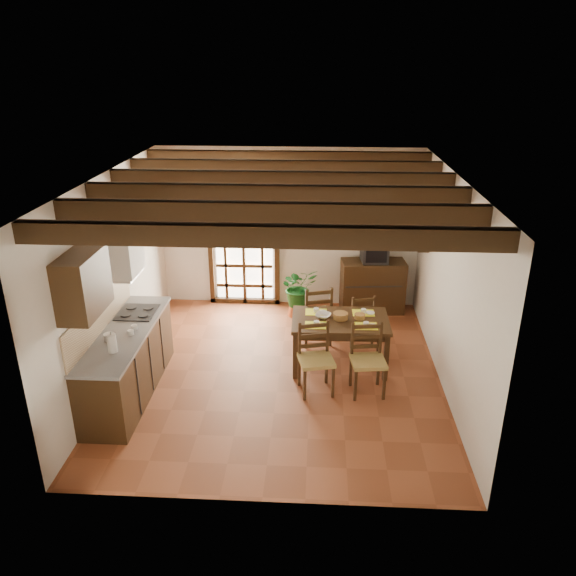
# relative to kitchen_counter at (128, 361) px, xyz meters

# --- Properties ---
(ground_plane) EXTENTS (5.00, 5.00, 0.00)m
(ground_plane) POSITION_rel_kitchen_counter_xyz_m (1.96, 0.60, -0.47)
(ground_plane) COLOR brown
(room_shell) EXTENTS (4.52, 5.02, 2.81)m
(room_shell) POSITION_rel_kitchen_counter_xyz_m (1.96, 0.60, 1.34)
(room_shell) COLOR silver
(room_shell) RESTS_ON ground_plane
(ceiling_beams) EXTENTS (4.50, 4.34, 0.20)m
(ceiling_beams) POSITION_rel_kitchen_counter_xyz_m (1.96, 0.60, 2.22)
(ceiling_beams) COLOR black
(ceiling_beams) RESTS_ON room_shell
(french_door) EXTENTS (1.26, 0.11, 2.32)m
(french_door) POSITION_rel_kitchen_counter_xyz_m (1.16, 3.05, 0.70)
(french_door) COLOR white
(french_door) RESTS_ON ground_plane
(kitchen_counter) EXTENTS (0.64, 2.25, 1.38)m
(kitchen_counter) POSITION_rel_kitchen_counter_xyz_m (0.00, 0.00, 0.00)
(kitchen_counter) COLOR #321F0F
(kitchen_counter) RESTS_ON ground_plane
(upper_cabinet) EXTENTS (0.35, 0.80, 0.70)m
(upper_cabinet) POSITION_rel_kitchen_counter_xyz_m (-0.12, -0.70, 1.38)
(upper_cabinet) COLOR #321F0F
(upper_cabinet) RESTS_ON room_shell
(range_hood) EXTENTS (0.38, 0.60, 0.54)m
(range_hood) POSITION_rel_kitchen_counter_xyz_m (-0.09, 0.55, 1.26)
(range_hood) COLOR white
(range_hood) RESTS_ON room_shell
(counter_items) EXTENTS (0.50, 1.43, 0.25)m
(counter_items) POSITION_rel_kitchen_counter_xyz_m (0.00, 0.09, 0.49)
(counter_items) COLOR black
(counter_items) RESTS_ON kitchen_counter
(dining_table) EXTENTS (1.38, 0.90, 0.74)m
(dining_table) POSITION_rel_kitchen_counter_xyz_m (2.80, 0.88, 0.17)
(dining_table) COLOR #352211
(dining_table) RESTS_ON ground_plane
(chair_near_left) EXTENTS (0.53, 0.51, 0.96)m
(chair_near_left) POSITION_rel_kitchen_counter_xyz_m (2.47, 0.18, -0.17)
(chair_near_left) COLOR #A58B45
(chair_near_left) RESTS_ON ground_plane
(chair_near_right) EXTENTS (0.49, 0.47, 0.96)m
(chair_near_right) POSITION_rel_kitchen_counter_xyz_m (3.16, 0.19, -0.17)
(chair_near_right) COLOR #A58B45
(chair_near_right) RESTS_ON ground_plane
(chair_far_left) EXTENTS (0.55, 0.53, 0.98)m
(chair_far_left) POSITION_rel_kitchen_counter_xyz_m (2.46, 1.57, -0.17)
(chair_far_left) COLOR #A58B45
(chair_far_left) RESTS_ON ground_plane
(chair_far_right) EXTENTS (0.47, 0.46, 0.85)m
(chair_far_right) POSITION_rel_kitchen_counter_xyz_m (3.14, 1.59, -0.21)
(chair_far_right) COLOR #A58B45
(chair_far_right) RESTS_ON ground_plane
(table_setting) EXTENTS (0.99, 0.66, 0.09)m
(table_setting) POSITION_rel_kitchen_counter_xyz_m (2.80, 0.88, 0.28)
(table_setting) COLOR #F8FF28
(table_setting) RESTS_ON dining_table
(table_bowl) EXTENTS (0.27, 0.27, 0.05)m
(table_bowl) POSITION_rel_kitchen_counter_xyz_m (2.56, 0.93, 0.29)
(table_bowl) COLOR white
(table_bowl) RESTS_ON dining_table
(sideboard) EXTENTS (1.13, 0.59, 0.92)m
(sideboard) POSITION_rel_kitchen_counter_xyz_m (3.43, 2.83, -0.01)
(sideboard) COLOR #321F0F
(sideboard) RESTS_ON ground_plane
(crt_tv) EXTENTS (0.47, 0.44, 0.38)m
(crt_tv) POSITION_rel_kitchen_counter_xyz_m (3.43, 2.82, 0.64)
(crt_tv) COLOR black
(crt_tv) RESTS_ON sideboard
(fuse_box) EXTENTS (0.25, 0.03, 0.32)m
(fuse_box) POSITION_rel_kitchen_counter_xyz_m (3.46, 3.08, 1.28)
(fuse_box) COLOR white
(fuse_box) RESTS_ON room_shell
(plant_pot) EXTENTS (0.38, 0.38, 0.23)m
(plant_pot) POSITION_rel_kitchen_counter_xyz_m (2.15, 2.56, -0.36)
(plant_pot) COLOR #8F3714
(plant_pot) RESTS_ON ground_plane
(potted_plant) EXTENTS (2.01, 1.89, 1.79)m
(potted_plant) POSITION_rel_kitchen_counter_xyz_m (2.15, 2.56, 0.10)
(potted_plant) COLOR #144C19
(potted_plant) RESTS_ON ground_plane
(wall_shelf) EXTENTS (0.20, 0.42, 0.20)m
(wall_shelf) POSITION_rel_kitchen_counter_xyz_m (4.10, 2.20, 1.04)
(wall_shelf) COLOR #321F0F
(wall_shelf) RESTS_ON room_shell
(shelf_vase) EXTENTS (0.15, 0.15, 0.15)m
(shelf_vase) POSITION_rel_kitchen_counter_xyz_m (4.10, 2.20, 1.18)
(shelf_vase) COLOR #B2BFB2
(shelf_vase) RESTS_ON wall_shelf
(shelf_flowers) EXTENTS (0.14, 0.14, 0.36)m
(shelf_flowers) POSITION_rel_kitchen_counter_xyz_m (4.10, 2.20, 1.38)
(shelf_flowers) COLOR #F8FF28
(shelf_flowers) RESTS_ON shelf_vase
(framed_picture) EXTENTS (0.03, 0.32, 0.32)m
(framed_picture) POSITION_rel_kitchen_counter_xyz_m (4.18, 2.20, 1.58)
(framed_picture) COLOR brown
(framed_picture) RESTS_ON room_shell
(pendant_lamp) EXTENTS (0.36, 0.36, 0.84)m
(pendant_lamp) POSITION_rel_kitchen_counter_xyz_m (2.80, 0.98, 1.60)
(pendant_lamp) COLOR black
(pendant_lamp) RESTS_ON room_shell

